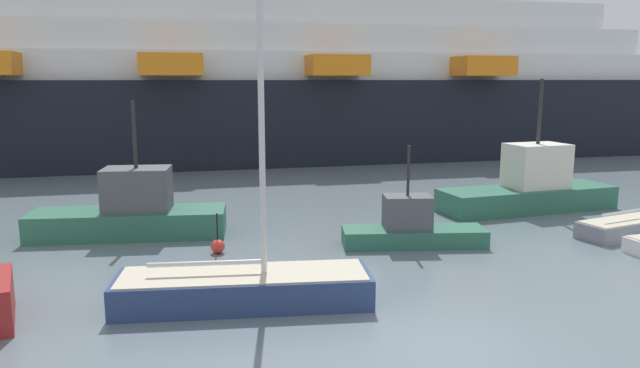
{
  "coord_description": "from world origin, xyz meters",
  "views": [
    {
      "loc": [
        -6.93,
        -11.35,
        6.19
      ],
      "look_at": [
        0.0,
        10.06,
        2.17
      ],
      "focal_mm": 33.06,
      "sensor_mm": 36.0,
      "label": 1
    }
  ],
  "objects_px": {
    "fishing_boat_0": "(412,229)",
    "channel_buoy_0": "(538,184)",
    "channel_buoy_1": "(218,246)",
    "fishing_boat_1": "(530,188)",
    "channel_buoy_2": "(406,223)",
    "cruise_ship": "(15,87)",
    "sailboat_3": "(244,284)",
    "sailboat_0": "(635,224)",
    "fishing_boat_3": "(132,213)"
  },
  "relations": [
    {
      "from": "fishing_boat_0",
      "to": "channel_buoy_0",
      "type": "bearing_deg",
      "value": -131.16
    },
    {
      "from": "channel_buoy_0",
      "to": "channel_buoy_1",
      "type": "xyz_separation_m",
      "value": [
        -19.06,
        -6.82,
        -0.05
      ]
    },
    {
      "from": "fishing_boat_0",
      "to": "fishing_boat_1",
      "type": "bearing_deg",
      "value": -139.96
    },
    {
      "from": "fishing_boat_1",
      "to": "channel_buoy_1",
      "type": "bearing_deg",
      "value": -170.97
    },
    {
      "from": "fishing_boat_0",
      "to": "channel_buoy_2",
      "type": "bearing_deg",
      "value": -95.04
    },
    {
      "from": "channel_buoy_0",
      "to": "cruise_ship",
      "type": "bearing_deg",
      "value": 144.16
    },
    {
      "from": "fishing_boat_0",
      "to": "channel_buoy_1",
      "type": "distance_m",
      "value": 7.22
    },
    {
      "from": "channel_buoy_2",
      "to": "cruise_ship",
      "type": "xyz_separation_m",
      "value": [
        -18.48,
        27.64,
        5.25
      ]
    },
    {
      "from": "sailboat_3",
      "to": "channel_buoy_1",
      "type": "relative_size",
      "value": 8.05
    },
    {
      "from": "sailboat_3",
      "to": "channel_buoy_2",
      "type": "xyz_separation_m",
      "value": [
        7.79,
        5.79,
        -0.24
      ]
    },
    {
      "from": "channel_buoy_0",
      "to": "cruise_ship",
      "type": "height_order",
      "value": "cruise_ship"
    },
    {
      "from": "channel_buoy_1",
      "to": "channel_buoy_2",
      "type": "distance_m",
      "value": 7.82
    },
    {
      "from": "cruise_ship",
      "to": "sailboat_0",
      "type": "bearing_deg",
      "value": -44.42
    },
    {
      "from": "fishing_boat_1",
      "to": "sailboat_0",
      "type": "bearing_deg",
      "value": -78.14
    },
    {
      "from": "sailboat_3",
      "to": "fishing_boat_0",
      "type": "distance_m",
      "value": 8.11
    },
    {
      "from": "sailboat_0",
      "to": "sailboat_3",
      "type": "bearing_deg",
      "value": -179.05
    },
    {
      "from": "sailboat_3",
      "to": "channel_buoy_1",
      "type": "xyz_separation_m",
      "value": [
        -0.0,
        5.12,
        -0.32
      ]
    },
    {
      "from": "fishing_boat_1",
      "to": "channel_buoy_1",
      "type": "xyz_separation_m",
      "value": [
        -15.26,
        -2.61,
        -0.78
      ]
    },
    {
      "from": "channel_buoy_0",
      "to": "channel_buoy_1",
      "type": "relative_size",
      "value": 1.11
    },
    {
      "from": "fishing_boat_3",
      "to": "cruise_ship",
      "type": "xyz_separation_m",
      "value": [
        -7.8,
        24.82,
        4.66
      ]
    },
    {
      "from": "sailboat_0",
      "to": "channel_buoy_0",
      "type": "relative_size",
      "value": 5.08
    },
    {
      "from": "fishing_boat_0",
      "to": "fishing_boat_3",
      "type": "height_order",
      "value": "fishing_boat_3"
    },
    {
      "from": "fishing_boat_0",
      "to": "channel_buoy_1",
      "type": "xyz_separation_m",
      "value": [
        -7.1,
        1.21,
        -0.37
      ]
    },
    {
      "from": "sailboat_3",
      "to": "fishing_boat_0",
      "type": "relative_size",
      "value": 2.14
    },
    {
      "from": "sailboat_0",
      "to": "fishing_boat_1",
      "type": "xyz_separation_m",
      "value": [
        -1.15,
        5.18,
        0.61
      ]
    },
    {
      "from": "fishing_boat_1",
      "to": "fishing_boat_3",
      "type": "bearing_deg",
      "value": 176.56
    },
    {
      "from": "channel_buoy_0",
      "to": "cruise_ship",
      "type": "distance_m",
      "value": 37.08
    },
    {
      "from": "fishing_boat_3",
      "to": "channel_buoy_0",
      "type": "relative_size",
      "value": 4.79
    },
    {
      "from": "sailboat_3",
      "to": "fishing_boat_3",
      "type": "xyz_separation_m",
      "value": [
        -2.9,
        8.61,
        0.34
      ]
    },
    {
      "from": "channel_buoy_0",
      "to": "channel_buoy_1",
      "type": "bearing_deg",
      "value": -160.31
    },
    {
      "from": "sailboat_3",
      "to": "channel_buoy_0",
      "type": "relative_size",
      "value": 7.27
    },
    {
      "from": "channel_buoy_1",
      "to": "sailboat_3",
      "type": "bearing_deg",
      "value": -89.97
    },
    {
      "from": "sailboat_0",
      "to": "sailboat_3",
      "type": "distance_m",
      "value": 16.6
    },
    {
      "from": "fishing_boat_1",
      "to": "fishing_boat_0",
      "type": "bearing_deg",
      "value": -155.59
    },
    {
      "from": "sailboat_3",
      "to": "cruise_ship",
      "type": "height_order",
      "value": "cruise_ship"
    },
    {
      "from": "fishing_boat_0",
      "to": "channel_buoy_1",
      "type": "height_order",
      "value": "fishing_boat_0"
    },
    {
      "from": "fishing_boat_3",
      "to": "channel_buoy_2",
      "type": "xyz_separation_m",
      "value": [
        10.68,
        -2.82,
        -0.58
      ]
    },
    {
      "from": "fishing_boat_1",
      "to": "fishing_boat_3",
      "type": "relative_size",
      "value": 1.11
    },
    {
      "from": "fishing_boat_1",
      "to": "channel_buoy_2",
      "type": "distance_m",
      "value": 7.75
    },
    {
      "from": "sailboat_0",
      "to": "cruise_ship",
      "type": "xyz_separation_m",
      "value": [
        -27.1,
        30.88,
        5.16
      ]
    },
    {
      "from": "sailboat_0",
      "to": "fishing_boat_0",
      "type": "distance_m",
      "value": 9.4
    },
    {
      "from": "fishing_boat_3",
      "to": "channel_buoy_2",
      "type": "distance_m",
      "value": 11.06
    },
    {
      "from": "sailboat_3",
      "to": "fishing_boat_0",
      "type": "xyz_separation_m",
      "value": [
        7.1,
        3.91,
        0.05
      ]
    },
    {
      "from": "fishing_boat_1",
      "to": "cruise_ship",
      "type": "relative_size",
      "value": 0.08
    },
    {
      "from": "channel_buoy_0",
      "to": "sailboat_0",
      "type": "bearing_deg",
      "value": -105.75
    },
    {
      "from": "fishing_boat_1",
      "to": "cruise_ship",
      "type": "height_order",
      "value": "cruise_ship"
    },
    {
      "from": "sailboat_0",
      "to": "channel_buoy_0",
      "type": "xyz_separation_m",
      "value": [
        2.65,
        9.39,
        -0.12
      ]
    },
    {
      "from": "channel_buoy_1",
      "to": "channel_buoy_2",
      "type": "xyz_separation_m",
      "value": [
        7.79,
        0.67,
        0.08
      ]
    },
    {
      "from": "sailboat_0",
      "to": "channel_buoy_1",
      "type": "relative_size",
      "value": 5.63
    },
    {
      "from": "channel_buoy_2",
      "to": "fishing_boat_3",
      "type": "bearing_deg",
      "value": 165.23
    }
  ]
}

